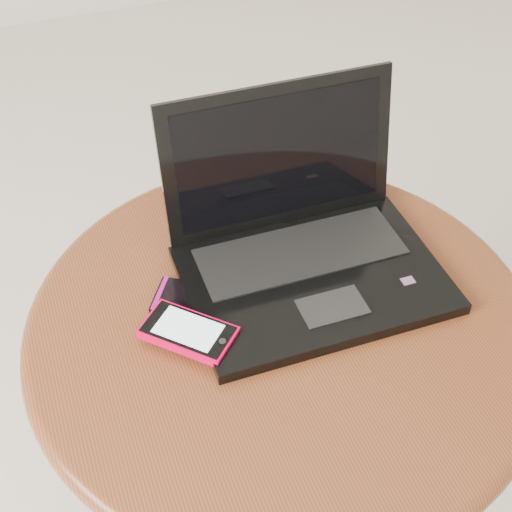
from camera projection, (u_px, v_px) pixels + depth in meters
name	position (u px, v px, depth m)	size (l,w,h in m)	color
table	(280.00, 367.00, 0.98)	(0.65, 0.65, 0.52)	brown
laptop	(303.00, 243.00, 0.94)	(0.34, 0.28, 0.22)	black
phone_black	(199.00, 302.00, 0.91)	(0.13, 0.11, 0.01)	black
phone_pink	(188.00, 332.00, 0.86)	(0.12, 0.12, 0.01)	#E6013C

